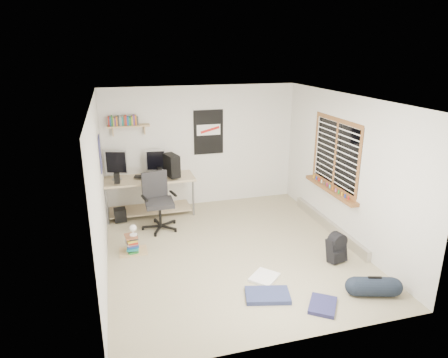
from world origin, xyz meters
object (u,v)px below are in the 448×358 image
object	(u,v)px
desk	(150,196)
duffel_bag	(374,286)
office_chair	(159,204)
book_stack	(133,244)
backpack	(336,250)

from	to	relation	value
desk	duffel_bag	xyz separation A→B (m)	(2.64, -3.67, -0.22)
office_chair	duffel_bag	xyz separation A→B (m)	(2.53, -2.89, -0.35)
office_chair	book_stack	distance (m)	1.00
backpack	desk	bearing A→B (deg)	121.87
desk	backpack	distance (m)	3.78
duffel_bag	book_stack	xyz separation A→B (m)	(-3.08, 2.12, 0.01)
office_chair	desk	bearing A→B (deg)	85.91
desk	duffel_bag	world-z (taller)	desk
backpack	duffel_bag	distance (m)	0.95
backpack	duffel_bag	size ratio (longest dim) A/B	0.73
backpack	duffel_bag	bearing A→B (deg)	-101.04
book_stack	office_chair	bearing A→B (deg)	54.67
office_chair	backpack	world-z (taller)	office_chair
office_chair	duffel_bag	bearing A→B (deg)	-61.02
backpack	duffel_bag	world-z (taller)	duffel_bag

